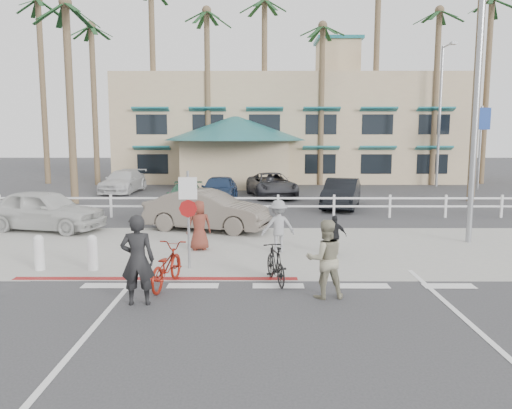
{
  "coord_description": "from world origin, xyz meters",
  "views": [
    {
      "loc": [
        -0.48,
        -10.71,
        3.5
      ],
      "look_at": [
        -0.53,
        3.8,
        1.5
      ],
      "focal_mm": 35.0,
      "sensor_mm": 36.0,
      "label": 1
    }
  ],
  "objects_px": {
    "bike_red": "(166,266)",
    "bike_black": "(276,264)",
    "car_white_sedan": "(207,210)",
    "sign_post": "(188,215)",
    "car_red_compact": "(45,210)"
  },
  "relations": [
    {
      "from": "sign_post",
      "to": "bike_red",
      "type": "height_order",
      "value": "sign_post"
    },
    {
      "from": "bike_black",
      "to": "car_white_sedan",
      "type": "height_order",
      "value": "car_white_sedan"
    },
    {
      "from": "bike_red",
      "to": "bike_black",
      "type": "bearing_deg",
      "value": -163.76
    },
    {
      "from": "car_white_sedan",
      "to": "car_red_compact",
      "type": "xyz_separation_m",
      "value": [
        -6.04,
        -0.01,
        0.01
      ]
    },
    {
      "from": "sign_post",
      "to": "bike_black",
      "type": "xyz_separation_m",
      "value": [
        2.25,
        -1.29,
        -0.98
      ]
    },
    {
      "from": "sign_post",
      "to": "car_red_compact",
      "type": "relative_size",
      "value": 0.64
    },
    {
      "from": "bike_red",
      "to": "bike_black",
      "type": "height_order",
      "value": "bike_red"
    },
    {
      "from": "sign_post",
      "to": "car_white_sedan",
      "type": "bearing_deg",
      "value": 90.69
    },
    {
      "from": "bike_black",
      "to": "car_white_sedan",
      "type": "xyz_separation_m",
      "value": [
        -2.31,
        6.67,
        0.29
      ]
    },
    {
      "from": "sign_post",
      "to": "car_red_compact",
      "type": "distance_m",
      "value": 8.16
    },
    {
      "from": "bike_black",
      "to": "car_white_sedan",
      "type": "bearing_deg",
      "value": -83.87
    },
    {
      "from": "sign_post",
      "to": "car_white_sedan",
      "type": "height_order",
      "value": "sign_post"
    },
    {
      "from": "bike_red",
      "to": "car_red_compact",
      "type": "xyz_separation_m",
      "value": [
        -5.79,
        6.97,
        0.27
      ]
    },
    {
      "from": "bike_black",
      "to": "car_red_compact",
      "type": "height_order",
      "value": "car_red_compact"
    },
    {
      "from": "car_red_compact",
      "to": "car_white_sedan",
      "type": "bearing_deg",
      "value": -75.97
    }
  ]
}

